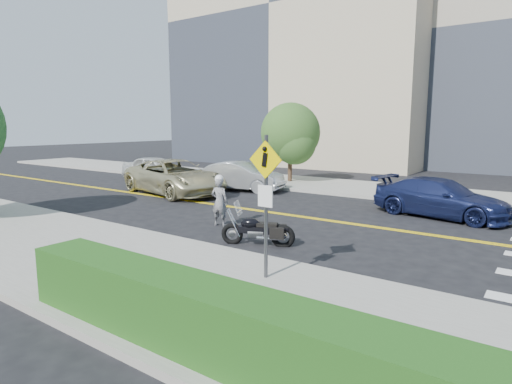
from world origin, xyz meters
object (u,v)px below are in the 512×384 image
at_px(pedestrian_sign, 266,193).
at_px(parked_car_white, 156,169).
at_px(motorcyclist, 220,200).
at_px(suv, 175,177).
at_px(motorcycle, 258,224).
at_px(parked_car_blue, 441,198).
at_px(parked_car_silver, 240,176).

height_order(pedestrian_sign, parked_car_white, pedestrian_sign).
bearing_deg(motorcyclist, suv, -46.30).
height_order(motorcycle, parked_car_blue, parked_car_blue).
bearing_deg(motorcyclist, parked_car_white, -46.03).
xyz_separation_m(motorcycle, parked_car_blue, (3.29, 6.93, 0.09)).
bearing_deg(parked_car_blue, motorcycle, 164.92).
bearing_deg(motorcyclist, parked_car_blue, -148.54).
distance_m(parked_car_white, parked_car_blue, 16.11).
height_order(motorcyclist, parked_car_blue, motorcyclist).
height_order(pedestrian_sign, motorcyclist, pedestrian_sign).
bearing_deg(parked_car_white, parked_car_blue, -97.83).
bearing_deg(parked_car_blue, suv, 109.60).
bearing_deg(parked_car_white, motorcycle, -126.15).
height_order(motorcyclist, motorcycle, motorcyclist).
bearing_deg(suv, pedestrian_sign, -113.12).
xyz_separation_m(motorcyclist, parked_car_silver, (-4.15, 6.54, -0.12)).
bearing_deg(parked_car_blue, motorcyclist, 145.83).
distance_m(pedestrian_sign, parked_car_silver, 13.12).
xyz_separation_m(motorcycle, parked_car_silver, (-6.53, 7.70, 0.12)).
height_order(pedestrian_sign, motorcycle, pedestrian_sign).
bearing_deg(motorcyclist, pedestrian_sign, 126.33).
bearing_deg(parked_car_silver, parked_car_white, 78.04).
relative_size(motorcycle, parked_car_blue, 0.42).
bearing_deg(parked_car_blue, parked_car_white, 97.73).
distance_m(pedestrian_sign, parked_car_blue, 9.47).
height_order(motorcycle, suv, suv).
xyz_separation_m(motorcycle, suv, (-8.48, 5.01, 0.22)).
distance_m(motorcyclist, parked_car_silver, 7.74).
height_order(suv, parked_car_blue, suv).
bearing_deg(parked_car_white, motorcyclist, -127.22).
bearing_deg(suv, parked_car_white, 70.72).
relative_size(pedestrian_sign, suv, 0.50).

